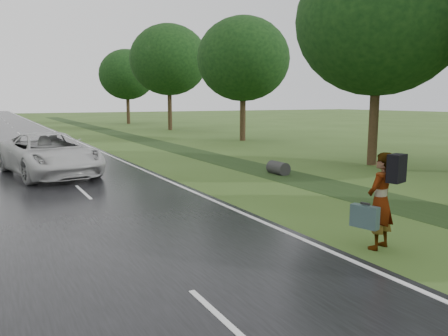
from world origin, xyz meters
name	(u,v)px	position (x,y,z in m)	size (l,w,h in m)	color
edge_stripe_east	(49,129)	(6.75, 45.00, 0.04)	(0.12, 180.00, 0.01)	silver
drainage_ditch	(192,152)	(11.50, 18.71, 0.04)	(2.20, 120.00, 0.56)	#1C3213
tree_east_b	(379,21)	(17.00, 10.00, 6.68)	(7.60, 7.60, 10.11)	#322614
tree_east_c	(243,59)	(18.20, 24.00, 6.14)	(7.00, 7.00, 9.29)	#322614
tree_east_d	(169,60)	(17.80, 38.00, 7.15)	(8.00, 8.00, 10.76)	#322614
tree_east_f	(127,75)	(17.50, 52.00, 6.37)	(7.20, 7.20, 9.62)	#322614
pedestrian	(381,200)	(7.83, 1.33, 1.05)	(1.04, 0.79, 2.04)	#A5998C
white_pickup	(49,154)	(3.00, 14.15, 0.91)	(2.87, 6.23, 1.73)	#BDBDBD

